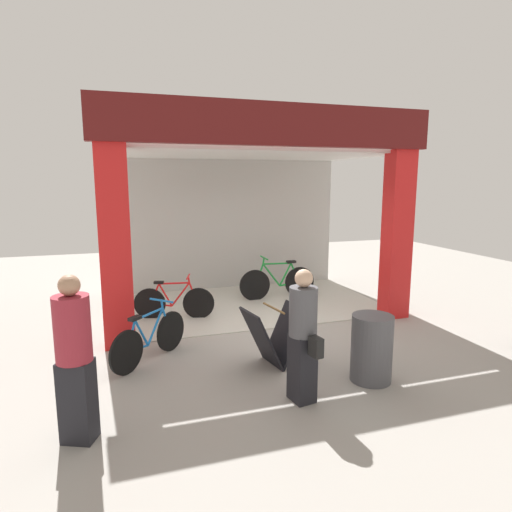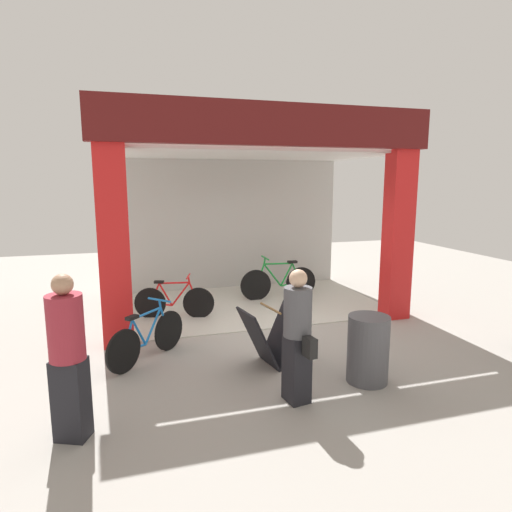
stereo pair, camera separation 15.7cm
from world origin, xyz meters
TOP-DOWN VIEW (x-y plane):
  - ground_plane at (0.00, 0.00)m, footprint 18.73×18.73m
  - shop_facade at (0.00, 1.63)m, footprint 5.56×3.47m
  - bicycle_inside_0 at (-1.49, 1.09)m, footprint 1.43×0.49m
  - bicycle_inside_1 at (0.82, 1.81)m, footprint 1.69×0.46m
  - bicycle_parked_0 at (-2.06, -0.75)m, footprint 1.10×1.10m
  - sandwich_board_sign at (-0.44, -1.37)m, footprint 0.88×0.69m
  - pedestrian_0 at (-0.46, -2.42)m, footprint 0.37×0.53m
  - pedestrian_2 at (-2.86, -2.47)m, footprint 0.45×0.45m
  - trash_bin at (0.58, -2.21)m, footprint 0.52×0.52m

SIDE VIEW (x-z plane):
  - ground_plane at x=0.00m, z-range 0.00..0.00m
  - bicycle_inside_0 at x=-1.49m, z-range -0.08..0.73m
  - bicycle_parked_0 at x=-2.06m, z-range -0.08..0.75m
  - bicycle_inside_1 at x=0.82m, z-range -0.09..0.84m
  - sandwich_board_sign at x=-0.44m, z-range 0.00..0.83m
  - trash_bin at x=0.58m, z-range 0.00..0.86m
  - pedestrian_0 at x=-0.46m, z-range 0.01..1.57m
  - pedestrian_2 at x=-2.86m, z-range 0.02..1.69m
  - shop_facade at x=0.00m, z-range 0.14..3.86m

